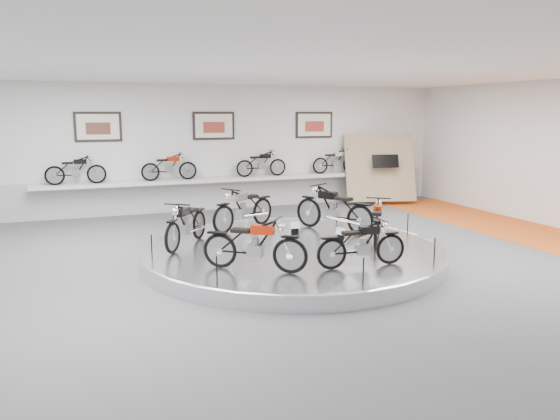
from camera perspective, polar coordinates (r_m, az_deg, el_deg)
name	(u,v)px	position (r m, az deg, el deg)	size (l,w,h in m)	color
floor	(298,264)	(11.45, 1.92, -5.64)	(16.00, 16.00, 0.00)	#4D4D50
ceiling	(299,67)	(11.05, 2.04, 14.74)	(16.00, 16.00, 0.00)	white
wall_back	(214,148)	(17.71, -6.92, 6.47)	(16.00, 16.00, 0.00)	silver
orange_carpet_strip	(546,237)	(15.35, 26.05, -2.59)	(2.40, 12.60, 0.01)	#BF5E1C
dado_band	(215,193)	(17.84, -6.80, 1.81)	(15.68, 0.04, 1.10)	#BCBCBA
display_platform	(293,253)	(11.67, 1.35, -4.56)	(6.40, 6.40, 0.30)	silver
platform_rim	(293,248)	(11.64, 1.35, -3.99)	(6.40, 6.40, 0.10)	#B2B2BA
shelf	(217,180)	(17.51, -6.61, 3.15)	(11.00, 0.55, 0.10)	silver
poster_left	(98,127)	(17.13, -18.48, 8.25)	(1.35, 0.06, 0.88)	silver
poster_center	(214,126)	(17.64, -6.93, 8.73)	(1.35, 0.06, 0.88)	silver
poster_right	(314,125)	(18.80, 3.59, 8.86)	(1.35, 0.06, 0.88)	silver
display_panel	(380,168)	(19.11, 10.38, 4.38)	(2.40, 0.12, 2.40)	#998360
shelf_bike_a	(76,172)	(16.93, -20.56, 3.74)	(1.22, 0.42, 0.73)	black
shelf_bike_b	(169,169)	(17.16, -11.50, 4.26)	(1.22, 0.42, 0.73)	#9B1C07
shelf_bike_c	(261,165)	(17.89, -1.96, 4.69)	(1.22, 0.42, 0.73)	black
shelf_bike_d	(335,163)	(18.94, 5.81, 4.95)	(1.22, 0.42, 0.73)	#BABABF
bike_a	(334,209)	(13.07, 5.63, 0.15)	(1.89, 0.67, 1.11)	black
bike_b	(244,208)	(13.29, -3.83, 0.20)	(1.78, 0.63, 1.05)	#BABABF
bike_c	(186,223)	(11.76, -9.77, -1.38)	(1.68, 0.59, 0.99)	black
bike_d	(254,244)	(9.79, -2.70, -3.58)	(1.67, 0.59, 0.98)	#9B1C07
bike_e	(362,244)	(10.14, 8.54, -3.49)	(1.50, 0.53, 0.88)	black
bike_f	(377,221)	(12.07, 10.13, -1.19)	(1.61, 0.57, 0.95)	#B62400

